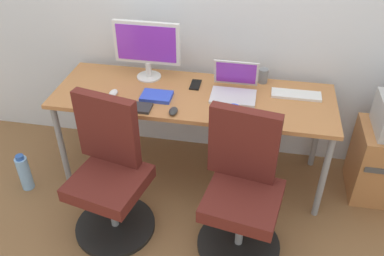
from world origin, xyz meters
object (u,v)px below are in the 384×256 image
(water_bottle_on_floor, at_px, (24,173))
(coffee_mug, at_px, (233,113))
(office_chair_left, at_px, (110,175))
(office_chair_right, at_px, (242,192))
(desktop_monitor, at_px, (147,46))
(open_laptop, at_px, (234,87))

(water_bottle_on_floor, height_order, coffee_mug, coffee_mug)
(office_chair_left, distance_m, coffee_mug, 0.88)
(office_chair_left, distance_m, water_bottle_on_floor, 0.84)
(office_chair_right, distance_m, desktop_monitor, 1.23)
(water_bottle_on_floor, height_order, open_laptop, open_laptop)
(office_chair_right, relative_size, desktop_monitor, 1.96)
(water_bottle_on_floor, distance_m, desktop_monitor, 1.31)
(desktop_monitor, distance_m, coffee_mug, 0.83)
(desktop_monitor, relative_size, open_laptop, 1.55)
(desktop_monitor, height_order, open_laptop, desktop_monitor)
(office_chair_right, xyz_separation_m, coffee_mug, (-0.11, 0.34, 0.35))
(office_chair_right, distance_m, water_bottle_on_floor, 1.66)
(office_chair_right, height_order, desktop_monitor, desktop_monitor)
(open_laptop, bearing_deg, desktop_monitor, 169.49)
(water_bottle_on_floor, bearing_deg, open_laptop, 17.28)
(office_chair_right, xyz_separation_m, water_bottle_on_floor, (-1.62, 0.19, -0.28))
(coffee_mug, bearing_deg, office_chair_right, -72.50)
(office_chair_left, relative_size, water_bottle_on_floor, 3.03)
(open_laptop, bearing_deg, office_chair_right, -78.53)
(desktop_monitor, height_order, coffee_mug, desktop_monitor)
(office_chair_left, height_order, water_bottle_on_floor, office_chair_left)
(open_laptop, relative_size, coffee_mug, 3.37)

